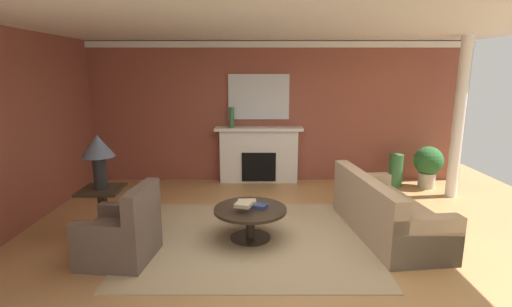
% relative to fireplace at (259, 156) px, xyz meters
% --- Properties ---
extents(ground_plane, '(9.70, 9.70, 0.00)m').
position_rel_fireplace_xyz_m(ground_plane, '(0.27, -2.88, -0.55)').
color(ground_plane, tan).
extents(wall_fireplace, '(8.06, 0.12, 2.88)m').
position_rel_fireplace_xyz_m(wall_fireplace, '(0.27, 0.21, 0.89)').
color(wall_fireplace, brown).
rests_on(wall_fireplace, ground_plane).
extents(wall_window, '(0.12, 6.65, 2.88)m').
position_rel_fireplace_xyz_m(wall_window, '(-3.52, -2.58, 0.89)').
color(wall_window, brown).
rests_on(wall_window, ground_plane).
extents(ceiling_panel, '(8.06, 6.65, 0.06)m').
position_rel_fireplace_xyz_m(ceiling_panel, '(0.27, -2.58, 2.36)').
color(ceiling_panel, white).
extents(crown_moulding, '(8.06, 0.08, 0.12)m').
position_rel_fireplace_xyz_m(crown_moulding, '(0.27, 0.13, 2.25)').
color(crown_moulding, white).
extents(area_rug, '(3.24, 2.77, 0.01)m').
position_rel_fireplace_xyz_m(area_rug, '(-0.14, -2.82, -0.54)').
color(area_rug, tan).
rests_on(area_rug, ground_plane).
extents(fireplace, '(1.80, 0.35, 1.16)m').
position_rel_fireplace_xyz_m(fireplace, '(0.00, 0.00, 0.00)').
color(fireplace, white).
rests_on(fireplace, ground_plane).
extents(mantel_mirror, '(1.24, 0.04, 0.92)m').
position_rel_fireplace_xyz_m(mantel_mirror, '(0.00, 0.12, 1.22)').
color(mantel_mirror, silver).
extents(sofa, '(1.14, 2.19, 0.85)m').
position_rel_fireplace_xyz_m(sofa, '(1.77, -2.64, -0.25)').
color(sofa, tan).
rests_on(sofa, ground_plane).
extents(armchair_near_window, '(0.89, 0.89, 0.95)m').
position_rel_fireplace_xyz_m(armchair_near_window, '(-1.70, -3.42, -0.24)').
color(armchair_near_window, brown).
rests_on(armchair_near_window, ground_plane).
extents(coffee_table, '(1.00, 1.00, 0.45)m').
position_rel_fireplace_xyz_m(coffee_table, '(-0.14, -2.82, -0.21)').
color(coffee_table, '#2D2319').
rests_on(coffee_table, ground_plane).
extents(side_table, '(0.56, 0.56, 0.70)m').
position_rel_fireplace_xyz_m(side_table, '(-2.19, -2.72, -0.15)').
color(side_table, '#2D2319').
rests_on(side_table, ground_plane).
extents(table_lamp, '(0.44, 0.44, 0.75)m').
position_rel_fireplace_xyz_m(table_lamp, '(-2.19, -2.72, 0.67)').
color(table_lamp, black).
rests_on(table_lamp, side_table).
extents(vase_mantel_left, '(0.10, 0.10, 0.41)m').
position_rel_fireplace_xyz_m(vase_mantel_left, '(-0.55, -0.05, 0.82)').
color(vase_mantel_left, '#33703D').
rests_on(vase_mantel_left, fireplace).
extents(vase_tall_corner, '(0.28, 0.28, 0.65)m').
position_rel_fireplace_xyz_m(vase_tall_corner, '(2.76, -0.30, -0.22)').
color(vase_tall_corner, '#33703D').
rests_on(vase_tall_corner, ground_plane).
extents(book_red_cover, '(0.26, 0.24, 0.05)m').
position_rel_fireplace_xyz_m(book_red_cover, '(-0.02, -2.80, -0.07)').
color(book_red_cover, navy).
rests_on(book_red_cover, coffee_table).
extents(book_art_folio, '(0.25, 0.15, 0.03)m').
position_rel_fireplace_xyz_m(book_art_folio, '(-0.18, -2.73, -0.03)').
color(book_art_folio, tan).
rests_on(book_art_folio, coffee_table).
extents(book_small_novel, '(0.25, 0.24, 0.05)m').
position_rel_fireplace_xyz_m(book_small_novel, '(-0.23, -2.98, 0.01)').
color(book_small_novel, tan).
rests_on(book_small_novel, coffee_table).
extents(potted_plant, '(0.56, 0.56, 0.83)m').
position_rel_fireplace_xyz_m(potted_plant, '(3.36, -0.40, -0.06)').
color(potted_plant, '#BCB29E').
rests_on(potted_plant, ground_plane).
extents(column_white, '(0.20, 0.20, 2.88)m').
position_rel_fireplace_xyz_m(column_white, '(3.58, -0.95, 0.89)').
color(column_white, white).
rests_on(column_white, ground_plane).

